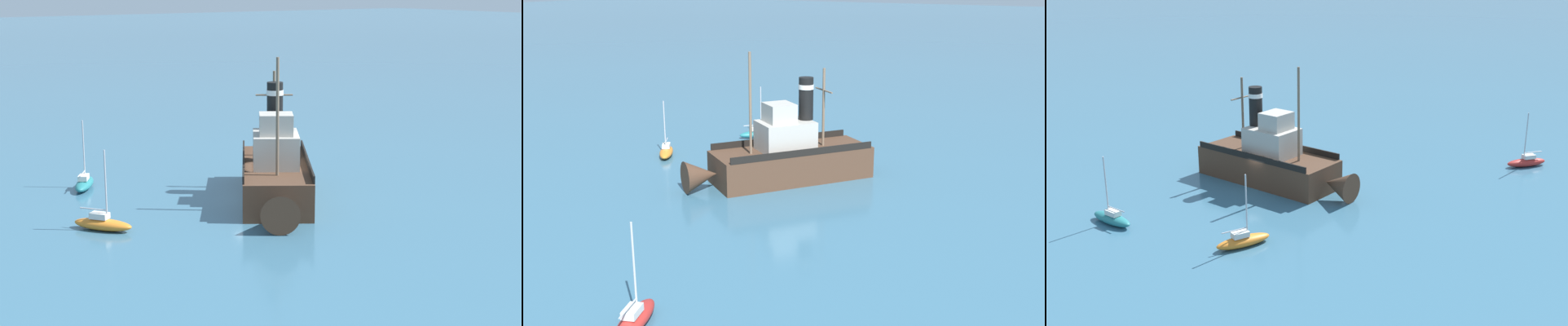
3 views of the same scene
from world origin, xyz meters
TOP-DOWN VIEW (x-y plane):
  - ground_plane at (0.00, 0.00)m, footprint 600.00×600.00m
  - old_tugboat at (-1.15, 0.64)m, footprint 10.72×13.89m
  - sailboat_orange at (11.19, 0.26)m, footprint 3.15×3.70m
  - sailboat_teal at (8.32, -9.59)m, footprint 2.98×3.79m

SIDE VIEW (x-z plane):
  - ground_plane at x=0.00m, z-range 0.00..0.00m
  - sailboat_orange at x=11.19m, z-range -2.02..2.88m
  - sailboat_teal at x=8.32m, z-range -2.02..2.88m
  - old_tugboat at x=-1.15m, z-range -3.12..6.78m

